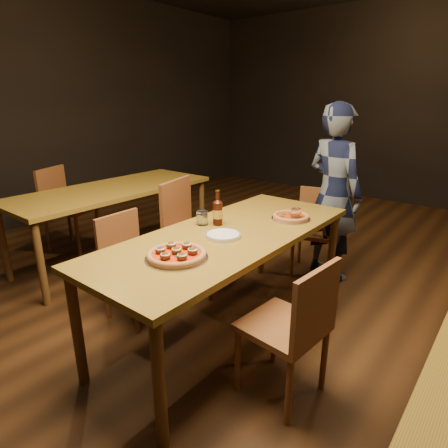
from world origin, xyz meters
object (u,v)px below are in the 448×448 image
Objects in this scene: pizza_margherita at (291,217)px; water_glass at (202,218)px; chair_main_sw at (199,234)px; chair_main_nw at (136,266)px; table_left at (113,195)px; beer_bottle at (218,213)px; amber_glass at (296,215)px; chair_nbr_left at (71,208)px; pizza_meatball at (177,254)px; chair_main_e at (283,325)px; diner at (334,194)px; plate_stack at (223,235)px; table_main at (229,242)px; chair_end at (315,232)px.

water_glass reaches higher than pizza_margherita.
chair_main_nw is at bearing 162.41° from chair_main_sw.
table_left is at bearing -173.71° from pizza_margherita.
beer_bottle is 0.56m from amber_glass.
chair_nbr_left is 2.67× the size of pizza_meatball.
table_left is 1.57m from beer_bottle.
diner reaches higher than chair_main_e.
diner reaches higher than chair_nbr_left.
chair_main_e is at bearing -17.96° from plate_stack.
chair_main_e is 0.94m from pizza_margherita.
table_main and table_left have the same top height.
chair_main_nw reaches higher than pizza_margherita.
plate_stack is at bearing -78.02° from chair_main_nw.
chair_main_e is 1.62m from chair_end.
pizza_meatball is at bearing -25.07° from table_left.
pizza_meatball is 1.03m from pizza_margherita.
diner is (0.12, 0.06, 0.37)m from chair_end.
pizza_meatball reaches higher than table_main.
pizza_meatball is at bearing -85.82° from table_main.
chair_main_nw is at bearing -146.89° from water_glass.
chair_nbr_left is (-2.89, 0.44, 0.04)m from chair_main_e.
water_glass is (1.46, -0.29, 0.12)m from table_left.
chair_main_e reaches higher than table_left.
amber_glass is at bearing 64.16° from table_main.
beer_bottle is at bearing 154.74° from table_main.
pizza_margherita is 0.55m from beer_bottle.
beer_bottle reaches higher than chair_main_nw.
chair_nbr_left is 2.58m from amber_glass.
beer_bottle is 1.28m from diner.
chair_nbr_left is 2.36m from plate_stack.
chair_end is (0.04, 1.25, -0.26)m from table_main.
chair_main_sw is at bearing 126.41° from pizza_meatball.
chair_main_sw reaches higher than table_main.
amber_glass reaches higher than table_main.
beer_bottle reaches higher than pizza_margherita.
chair_main_sw reaches higher than amber_glass.
amber_glass reaches higher than table_left.
table_main is 21.35× the size of amber_glass.
diner is (0.12, 1.83, 0.01)m from pizza_meatball.
pizza_margherita is at bearing -147.29° from chair_main_e.
diner is at bearing -29.78° from chair_main_nw.
beer_bottle is at bearing 37.53° from water_glass.
chair_main_e is 3.04× the size of pizza_margherita.
beer_bottle is at bearing -133.53° from amber_glass.
chair_main_sw is at bearing -170.89° from pizza_margherita.
amber_glass reaches higher than chair_main_nw.
chair_main_nw reaches higher than table_main.
table_main is 8.33× the size of beer_bottle.
beer_bottle is 2.42× the size of water_glass.
chair_end is 2.37× the size of pizza_meatball.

